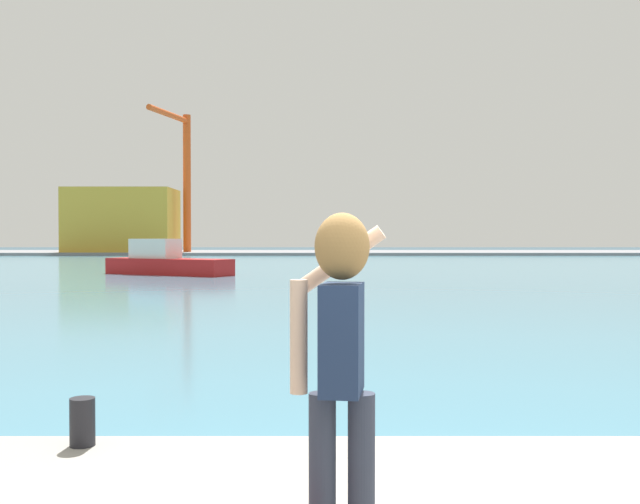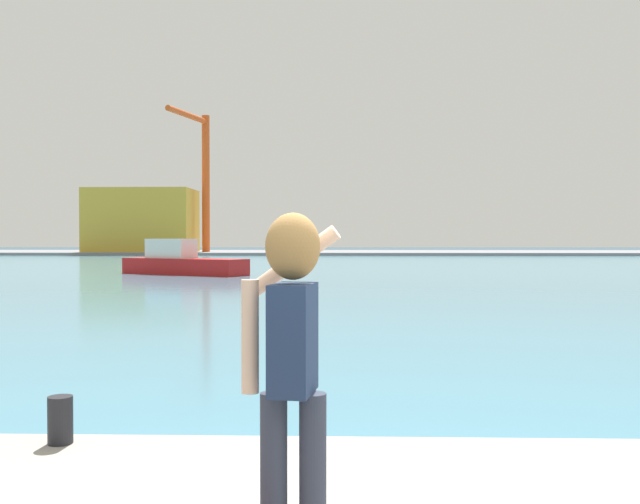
# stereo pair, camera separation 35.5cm
# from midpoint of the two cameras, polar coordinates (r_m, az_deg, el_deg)

# --- Properties ---
(ground_plane) EXTENTS (220.00, 220.00, 0.00)m
(ground_plane) POSITION_cam_midpoint_polar(r_m,az_deg,el_deg) (53.77, 0.64, -1.17)
(ground_plane) COLOR #334751
(harbor_water) EXTENTS (140.00, 100.00, 0.02)m
(harbor_water) POSITION_cam_midpoint_polar(r_m,az_deg,el_deg) (55.77, 0.61, -1.08)
(harbor_water) COLOR teal
(harbor_water) RESTS_ON ground_plane
(far_shore_dock) EXTENTS (140.00, 20.00, 0.36)m
(far_shore_dock) POSITION_cam_midpoint_polar(r_m,az_deg,el_deg) (95.74, 0.29, -0.05)
(far_shore_dock) COLOR gray
(far_shore_dock) RESTS_ON ground_plane
(person_photographer) EXTENTS (0.53, 0.56, 1.74)m
(person_photographer) POSITION_cam_midpoint_polar(r_m,az_deg,el_deg) (3.64, -1.35, -7.51)
(person_photographer) COLOR #2D3342
(person_photographer) RESTS_ON quay_promenade
(harbor_bollard) EXTENTS (0.19, 0.19, 0.37)m
(harbor_bollard) POSITION_cam_midpoint_polar(r_m,az_deg,el_deg) (5.99, -20.38, -12.71)
(harbor_bollard) COLOR black
(harbor_bollard) RESTS_ON quay_promenade
(boat_moored) EXTENTS (8.06, 5.62, 2.10)m
(boat_moored) POSITION_cam_midpoint_polar(r_m,az_deg,el_deg) (42.55, -12.73, -0.81)
(boat_moored) COLOR #B21919
(boat_moored) RESTS_ON harbor_water
(warehouse_left) EXTENTS (13.40, 8.33, 8.14)m
(warehouse_left) POSITION_cam_midpoint_polar(r_m,az_deg,el_deg) (94.92, -15.88, 2.46)
(warehouse_left) COLOR gold
(warehouse_left) RESTS_ON far_shore_dock
(port_crane) EXTENTS (3.34, 10.54, 17.70)m
(port_crane) POSITION_cam_midpoint_polar(r_m,az_deg,el_deg) (92.75, -11.22, 6.58)
(port_crane) COLOR #D84C19
(port_crane) RESTS_ON far_shore_dock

